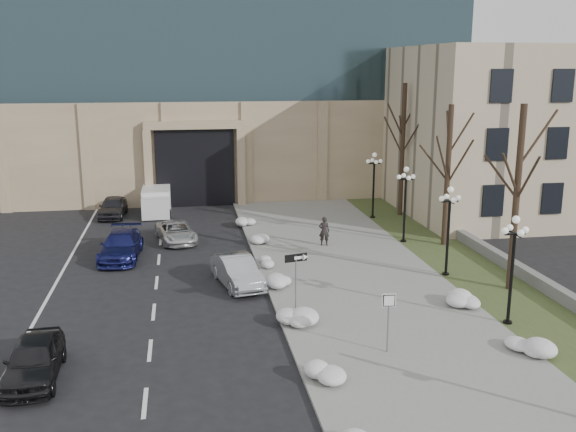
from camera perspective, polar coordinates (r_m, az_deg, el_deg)
The scene contains 30 objects.
ground at distance 21.05m, azimuth 5.94°, elevation -17.41°, with size 160.00×160.00×0.00m, color black.
sidewalk at distance 34.24m, azimuth 5.41°, elevation -4.91°, with size 9.00×40.00×0.12m, color gray.
curb at distance 33.40m, azimuth -2.11°, elevation -5.32°, with size 0.30×40.00×0.14m, color gray.
grass_strip at distance 36.41m, azimuth 15.37°, elevation -4.25°, with size 4.00×40.00×0.10m, color #354824.
stone_wall at distance 38.90m, azimuth 16.86°, elevation -2.76°, with size 0.50×30.00×0.70m, color slate.
classical_building at distance 53.03m, azimuth 21.35°, elevation 7.28°, with size 22.00×18.12×12.00m.
car_a at distance 24.48m, azimuth -21.65°, elevation -11.77°, with size 1.75×4.35×1.48m, color black.
car_b at distance 32.01m, azimuth -4.54°, elevation -4.91°, with size 1.59×4.55×1.50m, color #A7ABAF.
car_c at distance 37.52m, azimuth -14.63°, elevation -2.57°, with size 2.10×5.17×1.50m, color navy.
car_d at distance 40.40m, azimuth -9.90°, elevation -1.40°, with size 2.03×4.40×1.22m, color silver.
car_e at distance 47.95m, azimuth -15.31°, elevation 0.79°, with size 1.74×4.31×1.47m, color #2C2C31.
pedestrian at distance 38.52m, azimuth 3.23°, elevation -1.34°, with size 0.65×0.42×1.77m, color black.
box_truck at distance 48.65m, azimuth -11.60°, elevation 1.36°, with size 2.08×5.80×1.84m.
one_way_sign at distance 27.61m, azimuth 1.05°, elevation -4.36°, with size 1.07×0.36×2.85m.
keep_sign at distance 24.47m, azimuth 8.94°, elevation -8.27°, with size 0.53×0.10×2.45m.
snow_clump_b at distance 22.93m, azimuth 3.41°, elevation -13.77°, with size 1.10×1.60×0.36m, color white.
snow_clump_c at distance 27.30m, azimuth 0.72°, elevation -9.15°, with size 1.10×1.60×0.36m, color white.
snow_clump_d at distance 31.34m, azimuth -0.49°, elevation -6.13°, with size 1.10×1.60×0.36m, color white.
snow_clump_e at distance 34.83m, azimuth -1.82°, elevation -4.12°, with size 1.10×1.60×0.36m, color white.
snow_clump_f at distance 39.06m, azimuth -2.66°, elevation -2.20°, with size 1.10×1.60×0.36m, color white.
snow_clump_g at distance 43.75m, azimuth -3.71°, elevation -0.52°, with size 1.10×1.60×0.36m, color white.
snow_clump_h at distance 26.29m, azimuth 20.71°, elevation -10.98°, with size 1.10×1.60×0.36m, color white.
snow_clump_i at distance 30.45m, azimuth 15.21°, elevation -7.21°, with size 1.10×1.60×0.36m, color white.
lamppost_a at distance 27.99m, azimuth 19.38°, elevation -3.34°, with size 1.18×1.18×4.76m.
lamppost_b at distance 33.62m, azimuth 14.11°, elevation -0.27°, with size 1.18×1.18×4.76m.
lamppost_c at distance 39.51m, azimuth 10.39°, elevation 1.91°, with size 1.18×1.18×4.76m.
lamppost_d at distance 45.57m, azimuth 7.64°, elevation 3.51°, with size 1.18×1.18×4.76m.
tree_near at distance 31.87m, azimuth 19.81°, elevation 3.67°, with size 3.20×3.20×9.00m.
tree_mid at distance 39.01m, azimuth 14.09°, elevation 5.21°, with size 3.20×3.20×8.50m.
tree_far at distance 46.32m, azimuth 10.20°, elevation 7.42°, with size 3.20×3.20×9.50m.
Camera 1 is at (-5.03, -17.40, 10.72)m, focal length 40.00 mm.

